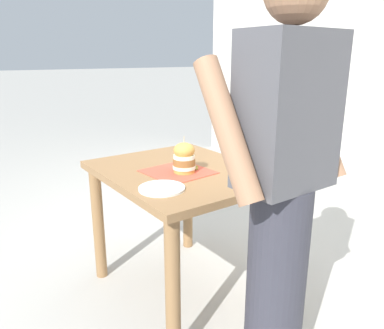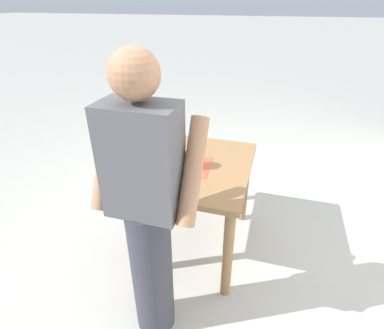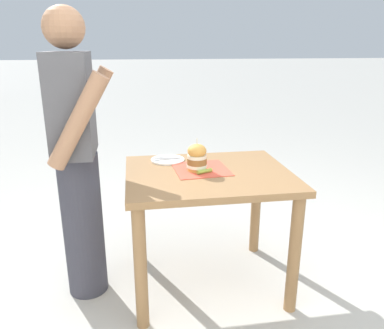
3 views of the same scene
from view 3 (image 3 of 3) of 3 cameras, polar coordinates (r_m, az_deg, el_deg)
name	(u,v)px [view 3 (image 3 of 3)]	position (r m, az deg, el deg)	size (l,w,h in m)	color
ground_plane	(207,281)	(2.59, 2.29, -17.38)	(80.00, 80.00, 0.00)	#ADAAA3
patio_table	(208,193)	(2.29, 2.48, -4.41)	(0.80, 0.98, 0.77)	olive
serving_paper	(201,169)	(2.28, 1.40, -0.71)	(0.32, 0.32, 0.00)	#D64C38
sandwich	(197,157)	(2.23, 0.76, 1.09)	(0.12, 0.12, 0.20)	gold
pickle_spear	(205,171)	(2.20, 1.93, -1.02)	(0.02, 0.02, 0.10)	#8EA83D
side_plate_with_forks	(168,160)	(2.45, -3.73, 0.73)	(0.22, 0.22, 0.02)	white
diner_across_table	(77,156)	(2.24, -17.10, 1.20)	(0.55, 0.35, 1.69)	#33333D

